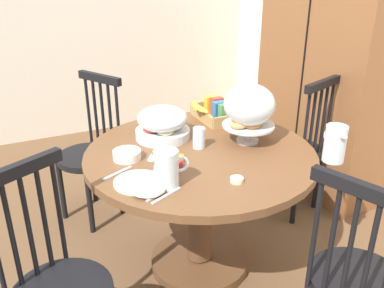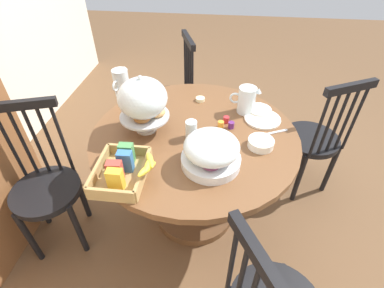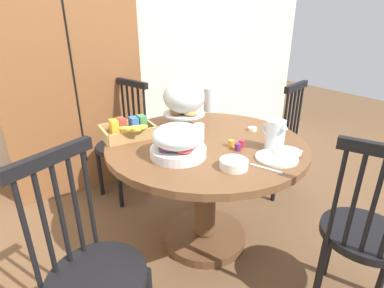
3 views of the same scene
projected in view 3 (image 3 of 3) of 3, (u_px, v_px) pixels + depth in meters
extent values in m
plane|color=brown|center=(221.00, 249.00, 1.97)|extent=(10.00, 10.00, 0.00)
cube|color=silver|center=(120.00, 33.00, 2.94)|extent=(4.80, 0.06, 2.60)
cube|color=brown|center=(69.00, 79.00, 2.54)|extent=(1.10, 0.56, 1.90)
cube|color=black|center=(73.00, 72.00, 2.28)|extent=(0.01, 0.01, 1.52)
cylinder|color=brown|center=(206.00, 144.00, 1.79)|extent=(1.20, 1.20, 0.04)
cylinder|color=brown|center=(205.00, 191.00, 1.92)|extent=(0.14, 0.14, 0.63)
cylinder|color=brown|center=(204.00, 235.00, 2.05)|extent=(0.56, 0.56, 0.06)
cylinder|color=black|center=(121.00, 147.00, 2.44)|extent=(0.40, 0.40, 0.04)
cylinder|color=black|center=(100.00, 171.00, 2.51)|extent=(0.04, 0.04, 0.45)
cylinder|color=black|center=(120.00, 182.00, 2.34)|extent=(0.04, 0.04, 0.45)
cylinder|color=black|center=(127.00, 161.00, 2.71)|extent=(0.04, 0.04, 0.45)
cylinder|color=black|center=(147.00, 170.00, 2.54)|extent=(0.04, 0.04, 0.45)
cylinder|color=black|center=(124.00, 111.00, 2.54)|extent=(0.02, 0.02, 0.48)
cylinder|color=black|center=(129.00, 113.00, 2.50)|extent=(0.02, 0.02, 0.48)
cylinder|color=black|center=(134.00, 114.00, 2.46)|extent=(0.02, 0.02, 0.48)
cylinder|color=black|center=(140.00, 116.00, 2.41)|extent=(0.02, 0.02, 0.48)
cylinder|color=black|center=(145.00, 118.00, 2.37)|extent=(0.02, 0.02, 0.48)
cube|color=black|center=(132.00, 83.00, 2.36)|extent=(0.15, 0.35, 0.05)
cylinder|color=black|center=(97.00, 279.00, 1.18)|extent=(0.40, 0.40, 0.04)
cylinder|color=black|center=(105.00, 282.00, 1.45)|extent=(0.04, 0.04, 0.45)
cylinder|color=black|center=(28.00, 238.00, 1.06)|extent=(0.02, 0.02, 0.48)
cylinder|color=black|center=(46.00, 227.00, 1.11)|extent=(0.02, 0.02, 0.48)
cylinder|color=black|center=(62.00, 217.00, 1.17)|extent=(0.02, 0.02, 0.48)
cylinder|color=black|center=(76.00, 208.00, 1.22)|extent=(0.02, 0.02, 0.48)
cylinder|color=black|center=(90.00, 200.00, 1.28)|extent=(0.02, 0.02, 0.48)
cube|color=black|center=(50.00, 158.00, 1.07)|extent=(0.33, 0.20, 0.05)
cylinder|color=black|center=(364.00, 234.00, 1.43)|extent=(0.40, 0.40, 0.04)
cylinder|color=black|center=(330.00, 243.00, 1.70)|extent=(0.04, 0.04, 0.45)
cylinder|color=black|center=(319.00, 275.00, 1.48)|extent=(0.04, 0.04, 0.45)
cylinder|color=black|center=(373.00, 209.00, 1.22)|extent=(0.02, 0.02, 0.48)
cylinder|color=black|center=(354.00, 204.00, 1.25)|extent=(0.02, 0.02, 0.48)
cylinder|color=black|center=(336.00, 198.00, 1.29)|extent=(0.02, 0.02, 0.48)
cylinder|color=black|center=(270.00, 142.00, 2.52)|extent=(0.40, 0.40, 0.04)
cylinder|color=black|center=(261.00, 156.00, 2.79)|extent=(0.04, 0.04, 0.45)
cylinder|color=black|center=(246.00, 167.00, 2.59)|extent=(0.04, 0.04, 0.45)
cylinder|color=black|center=(289.00, 165.00, 2.62)|extent=(0.04, 0.04, 0.45)
cylinder|color=black|center=(275.00, 177.00, 2.43)|extent=(0.04, 0.04, 0.45)
cylinder|color=black|center=(299.00, 115.00, 2.43)|extent=(0.02, 0.02, 0.48)
cylinder|color=black|center=(296.00, 117.00, 2.38)|extent=(0.02, 0.02, 0.48)
cylinder|color=black|center=(292.00, 119.00, 2.33)|extent=(0.02, 0.02, 0.48)
cylinder|color=black|center=(288.00, 121.00, 2.28)|extent=(0.02, 0.02, 0.48)
cylinder|color=black|center=(284.00, 124.00, 2.23)|extent=(0.02, 0.02, 0.48)
cube|color=black|center=(296.00, 87.00, 2.23)|extent=(0.35, 0.15, 0.05)
cylinder|color=silver|center=(184.00, 126.00, 2.01)|extent=(0.12, 0.12, 0.02)
cylinder|color=silver|center=(184.00, 121.00, 1.99)|extent=(0.03, 0.03, 0.09)
cylinder|color=silver|center=(184.00, 114.00, 1.97)|extent=(0.28, 0.28, 0.01)
torus|color=#B27033|center=(190.00, 110.00, 1.98)|extent=(0.10, 0.10, 0.03)
torus|color=#D19347|center=(181.00, 109.00, 1.99)|extent=(0.10, 0.10, 0.03)
torus|color=#935628|center=(177.00, 111.00, 1.94)|extent=(0.10, 0.10, 0.03)
torus|color=tan|center=(191.00, 113.00, 1.91)|extent=(0.10, 0.10, 0.03)
ellipsoid|color=silver|center=(184.00, 97.00, 1.93)|extent=(0.27, 0.27, 0.22)
sphere|color=silver|center=(184.00, 78.00, 1.88)|extent=(0.02, 0.02, 0.02)
cylinder|color=silver|center=(178.00, 152.00, 1.57)|extent=(0.30, 0.30, 0.05)
ellipsoid|color=beige|center=(190.00, 143.00, 1.58)|extent=(0.09, 0.09, 0.03)
ellipsoid|color=#8CBF59|center=(172.00, 141.00, 1.61)|extent=(0.09, 0.09, 0.03)
ellipsoid|color=#6B2D4C|center=(167.00, 148.00, 1.52)|extent=(0.09, 0.09, 0.03)
ellipsoid|color=#CC3D33|center=(184.00, 150.00, 1.50)|extent=(0.09, 0.09, 0.03)
ellipsoid|color=silver|center=(178.00, 136.00, 1.53)|extent=(0.28, 0.28, 0.13)
cylinder|color=silver|center=(275.00, 135.00, 1.63)|extent=(0.11, 0.11, 0.17)
cylinder|color=orange|center=(274.00, 139.00, 1.64)|extent=(0.10, 0.10, 0.12)
cone|color=silver|center=(285.00, 126.00, 1.55)|extent=(0.04, 0.04, 0.03)
torus|color=silver|center=(266.00, 130.00, 1.68)|extent=(0.02, 0.07, 0.07)
cylinder|color=silver|center=(210.00, 99.00, 2.35)|extent=(0.11, 0.11, 0.18)
cylinder|color=white|center=(210.00, 103.00, 2.36)|extent=(0.09, 0.09, 0.12)
cone|color=silver|center=(218.00, 89.00, 2.34)|extent=(0.04, 0.04, 0.03)
torus|color=silver|center=(202.00, 99.00, 2.33)|extent=(0.08, 0.03, 0.07)
cube|color=tan|center=(128.00, 135.00, 1.85)|extent=(0.30, 0.22, 0.01)
cube|color=tan|center=(134.00, 136.00, 1.75)|extent=(0.30, 0.02, 0.07)
cube|color=tan|center=(122.00, 126.00, 1.93)|extent=(0.30, 0.02, 0.07)
cube|color=tan|center=(104.00, 135.00, 1.77)|extent=(0.02, 0.22, 0.07)
cube|color=tan|center=(150.00, 127.00, 1.91)|extent=(0.02, 0.22, 0.07)
cube|color=gold|center=(114.00, 129.00, 1.78)|extent=(0.04, 0.07, 0.11)
cube|color=#B23D33|center=(121.00, 126.00, 1.82)|extent=(0.05, 0.07, 0.11)
cube|color=#336BAD|center=(134.00, 126.00, 1.83)|extent=(0.05, 0.07, 0.11)
cube|color=#47894C|center=(142.00, 124.00, 1.87)|extent=(0.05, 0.07, 0.11)
ellipsoid|color=yellow|center=(130.00, 129.00, 1.69)|extent=(0.14, 0.08, 0.05)
ellipsoid|color=yellow|center=(135.00, 128.00, 1.70)|extent=(0.13, 0.03, 0.05)
ellipsoid|color=yellow|center=(140.00, 127.00, 1.72)|extent=(0.14, 0.08, 0.05)
cylinder|color=white|center=(277.00, 158.00, 1.54)|extent=(0.22, 0.22, 0.01)
cylinder|color=white|center=(287.00, 152.00, 1.59)|extent=(0.15, 0.15, 0.01)
cylinder|color=white|center=(234.00, 164.00, 1.44)|extent=(0.14, 0.14, 0.04)
cylinder|color=silver|center=(199.00, 133.00, 1.75)|extent=(0.06, 0.06, 0.11)
cylinder|color=beige|center=(252.00, 129.00, 1.94)|extent=(0.06, 0.06, 0.02)
cylinder|color=#B7282D|center=(242.00, 143.00, 1.69)|extent=(0.04, 0.04, 0.04)
cylinder|color=orange|center=(231.00, 143.00, 1.69)|extent=(0.04, 0.04, 0.04)
cylinder|color=#5B2366|center=(238.00, 147.00, 1.64)|extent=(0.04, 0.04, 0.04)
cube|color=silver|center=(286.00, 150.00, 1.65)|extent=(0.08, 0.16, 0.01)
cube|color=silver|center=(287.00, 148.00, 1.67)|extent=(0.08, 0.16, 0.01)
cube|color=silver|center=(266.00, 168.00, 1.44)|extent=(0.08, 0.16, 0.01)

